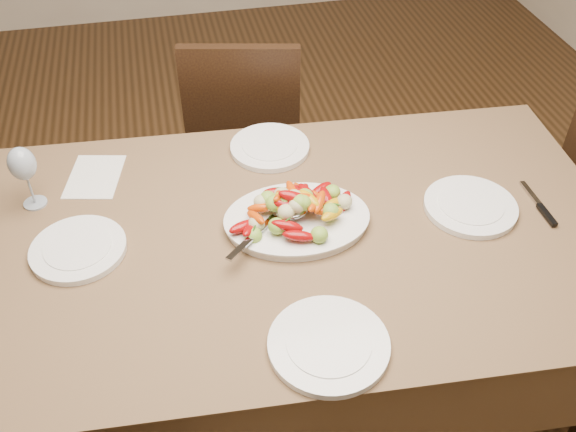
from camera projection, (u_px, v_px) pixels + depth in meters
The scene contains 13 objects.
floor at pixel (238, 366), 2.32m from camera, with size 6.00×6.00×0.00m, color #3F2813.
dining_table at pixel (288, 321), 2.00m from camera, with size 1.84×1.04×0.76m, color brown.
chair_far at pixel (247, 132), 2.60m from camera, with size 0.42×0.42×0.95m, color black, non-canonical shape.
serving_platter at pixel (297, 221), 1.76m from camera, with size 0.39×0.29×0.02m, color white.
roasted_vegetables at pixel (297, 206), 1.72m from camera, with size 0.32×0.22×0.09m, color maroon, non-canonical shape.
serving_spoon at pixel (275, 223), 1.70m from camera, with size 0.28×0.06×0.03m, color #9EA0A8, non-canonical shape.
plate_left at pixel (78, 249), 1.68m from camera, with size 0.25×0.25×0.02m, color white.
plate_right at pixel (470, 207), 1.81m from camera, with size 0.26×0.26×0.02m, color white.
plate_far at pixel (270, 147), 2.02m from camera, with size 0.25×0.25×0.02m, color white.
plate_near at pixel (329, 345), 1.45m from camera, with size 0.28×0.28×0.02m, color white.
wine_glass at pixel (26, 176), 1.77m from camera, with size 0.08×0.08×0.20m, color #8C99A5, non-canonical shape.
menu_card at pixel (95, 177), 1.93m from camera, with size 0.15×0.21×0.00m, color silver.
table_knife at pixel (539, 206), 1.82m from camera, with size 0.02×0.20×0.01m, color #9EA0A8, non-canonical shape.
Camera 1 is at (-0.11, -1.37, 1.96)m, focal length 40.00 mm.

